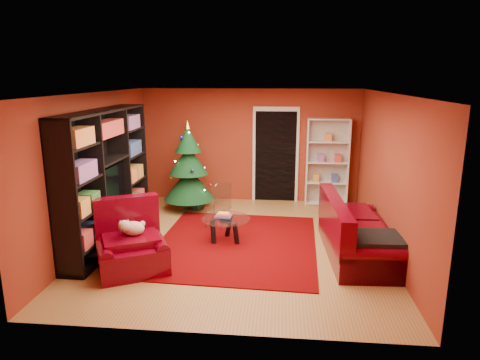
# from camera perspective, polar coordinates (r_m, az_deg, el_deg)

# --- Properties ---
(floor) EXTENTS (5.00, 5.50, 0.05)m
(floor) POSITION_cam_1_polar(r_m,az_deg,el_deg) (7.64, -0.29, -8.57)
(floor) COLOR olive
(floor) RESTS_ON ground
(ceiling) EXTENTS (5.00, 5.50, 0.05)m
(ceiling) POSITION_cam_1_polar(r_m,az_deg,el_deg) (7.08, -0.32, 11.71)
(ceiling) COLOR silver
(ceiling) RESTS_ON wall_back
(wall_back) EXTENTS (5.00, 0.05, 2.60)m
(wall_back) POSITION_cam_1_polar(r_m,az_deg,el_deg) (9.96, 1.32, 4.62)
(wall_back) COLOR maroon
(wall_back) RESTS_ON ground
(wall_left) EXTENTS (0.05, 5.50, 2.60)m
(wall_left) POSITION_cam_1_polar(r_m,az_deg,el_deg) (7.91, -18.84, 1.50)
(wall_left) COLOR maroon
(wall_left) RESTS_ON ground
(wall_right) EXTENTS (0.05, 5.50, 2.60)m
(wall_right) POSITION_cam_1_polar(r_m,az_deg,el_deg) (7.43, 19.45, 0.70)
(wall_right) COLOR maroon
(wall_right) RESTS_ON ground
(doorway) EXTENTS (1.06, 0.60, 2.16)m
(doorway) POSITION_cam_1_polar(r_m,az_deg,el_deg) (9.93, 4.75, 3.09)
(doorway) COLOR black
(doorway) RESTS_ON floor
(rug) EXTENTS (2.88, 3.31, 0.02)m
(rug) POSITION_cam_1_polar(r_m,az_deg,el_deg) (7.58, -0.49, -8.49)
(rug) COLOR #5A0103
(rug) RESTS_ON floor
(media_unit) EXTENTS (0.49, 3.04, 2.32)m
(media_unit) POSITION_cam_1_polar(r_m,az_deg,el_deg) (7.74, -17.40, 0.30)
(media_unit) COLOR black
(media_unit) RESTS_ON floor
(christmas_tree) EXTENTS (1.25, 1.25, 1.98)m
(christmas_tree) POSITION_cam_1_polar(r_m,az_deg,el_deg) (9.32, -6.86, 1.75)
(christmas_tree) COLOR #0B3619
(christmas_tree) RESTS_ON floor
(gift_box_teal) EXTENTS (0.39, 0.39, 0.33)m
(gift_box_teal) POSITION_cam_1_polar(r_m,az_deg,el_deg) (9.62, -6.15, -2.74)
(gift_box_teal) COLOR #186F68
(gift_box_teal) RESTS_ON floor
(gift_box_red) EXTENTS (0.28, 0.28, 0.23)m
(gift_box_red) POSITION_cam_1_polar(r_m,az_deg,el_deg) (10.19, -5.33, -2.05)
(gift_box_red) COLOR maroon
(gift_box_red) RESTS_ON floor
(white_bookshelf) EXTENTS (0.93, 0.34, 2.01)m
(white_bookshelf) POSITION_cam_1_polar(r_m,az_deg,el_deg) (9.85, 11.54, 2.34)
(white_bookshelf) COLOR white
(white_bookshelf) RESTS_ON floor
(armchair) EXTENTS (1.46, 1.46, 0.85)m
(armchair) POSITION_cam_1_polar(r_m,az_deg,el_deg) (6.71, -14.30, -8.12)
(armchair) COLOR #49010E
(armchair) RESTS_ON rug
(dog) EXTENTS (0.49, 0.45, 0.28)m
(dog) POSITION_cam_1_polar(r_m,az_deg,el_deg) (6.69, -14.04, -6.28)
(dog) COLOR beige
(dog) RESTS_ON armchair
(sofa) EXTENTS (1.11, 2.27, 0.96)m
(sofa) POSITION_cam_1_polar(r_m,az_deg,el_deg) (7.27, 15.60, -6.05)
(sofa) COLOR #49010E
(sofa) RESTS_ON rug
(coffee_table) EXTENTS (0.94, 0.94, 0.54)m
(coffee_table) POSITION_cam_1_polar(r_m,az_deg,el_deg) (7.62, -1.89, -6.63)
(coffee_table) COLOR gray
(coffee_table) RESTS_ON rug
(acrylic_chair) EXTENTS (0.53, 0.55, 0.79)m
(acrylic_chair) POSITION_cam_1_polar(r_m,az_deg,el_deg) (8.25, -3.03, -3.78)
(acrylic_chair) COLOR #66605B
(acrylic_chair) RESTS_ON rug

